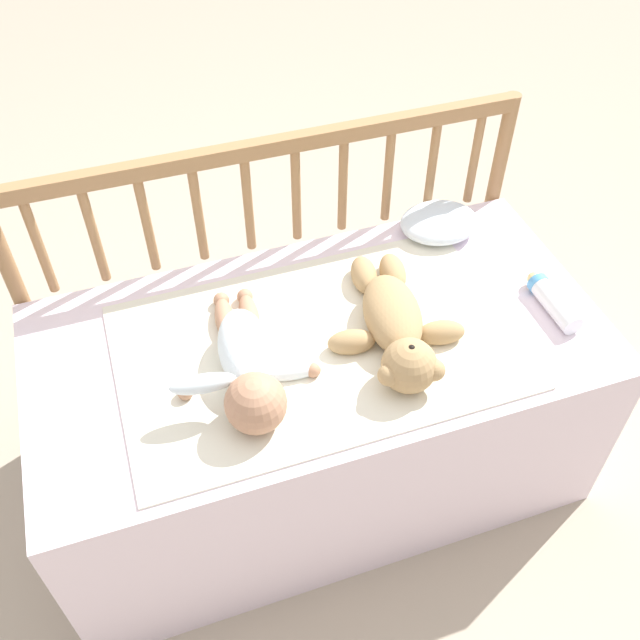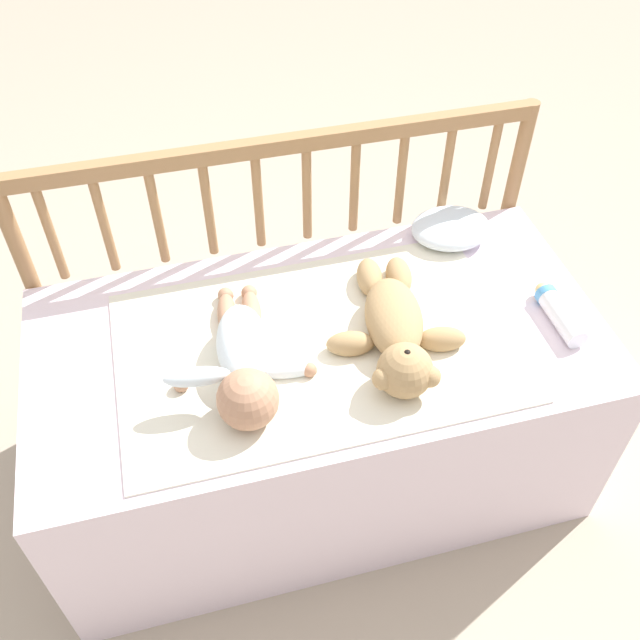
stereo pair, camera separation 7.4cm
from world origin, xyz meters
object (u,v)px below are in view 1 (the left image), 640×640
baby_bottle (551,300)px  baby (248,365)px  small_pillow (439,222)px  teddy_bear (396,325)px

baby_bottle → baby: bearing=179.1°
small_pillow → baby_bottle: (0.12, -0.32, -0.01)m
teddy_bear → baby_bottle: teddy_bear is taller
teddy_bear → baby: (-0.32, -0.01, 0.00)m
baby → small_pillow: 0.64m
baby → baby_bottle: size_ratio=2.31×
teddy_bear → baby_bottle: bearing=-3.2°
small_pillow → baby: bearing=-151.3°
baby_bottle → small_pillow: bearing=110.8°
teddy_bear → baby: baby is taller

